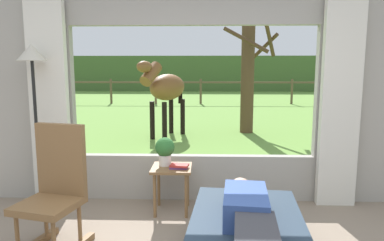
{
  "coord_description": "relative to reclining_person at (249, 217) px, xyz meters",
  "views": [
    {
      "loc": [
        0.12,
        -1.97,
        1.62
      ],
      "look_at": [
        0.0,
        1.8,
        1.05
      ],
      "focal_mm": 33.13,
      "sensor_mm": 36.0,
      "label": 1
    }
  ],
  "objects": [
    {
      "name": "back_wall_with_window",
      "position": [
        -0.46,
        1.73,
        0.73
      ],
      "size": [
        5.2,
        0.12,
        2.55
      ],
      "color": "#9E998E",
      "rests_on": "ground_plane"
    },
    {
      "name": "curtain_panel_left",
      "position": [
        -2.15,
        1.59,
        0.68
      ],
      "size": [
        0.44,
        0.1,
        2.4
      ],
      "primitive_type": "cube",
      "color": "silver",
      "rests_on": "ground_plane"
    },
    {
      "name": "curtain_panel_right",
      "position": [
        1.23,
        1.59,
        0.68
      ],
      "size": [
        0.44,
        0.1,
        2.4
      ],
      "primitive_type": "cube",
      "color": "silver",
      "rests_on": "ground_plane"
    },
    {
      "name": "outdoor_pasture_lawn",
      "position": [
        -0.46,
        12.63,
        -0.51
      ],
      "size": [
        36.0,
        21.68,
        0.02
      ],
      "primitive_type": "cube",
      "color": "olive",
      "rests_on": "ground_plane"
    },
    {
      "name": "distant_hill_ridge",
      "position": [
        -0.46,
        22.47,
        0.68
      ],
      "size": [
        36.0,
        2.0,
        2.4
      ],
      "primitive_type": "cube",
      "color": "#446130",
      "rests_on": "ground_plane"
    },
    {
      "name": "reclining_person",
      "position": [
        0.0,
        0.0,
        0.0
      ],
      "size": [
        0.4,
        1.44,
        0.22
      ],
      "rotation": [
        0.0,
        0.0,
        -0.09
      ],
      "color": "#334C8C",
      "rests_on": "recliner_sofa"
    },
    {
      "name": "rocking_chair",
      "position": [
        -1.65,
        0.47,
        0.02
      ],
      "size": [
        0.61,
        0.77,
        1.12
      ],
      "rotation": [
        0.0,
        0.0,
        -0.25
      ],
      "color": "brown",
      "rests_on": "ground_plane"
    },
    {
      "name": "side_table",
      "position": [
        -0.69,
        1.32,
        -0.1
      ],
      "size": [
        0.44,
        0.44,
        0.52
      ],
      "color": "brown",
      "rests_on": "ground_plane"
    },
    {
      "name": "potted_plant",
      "position": [
        -0.77,
        1.38,
        0.18
      ],
      "size": [
        0.22,
        0.22,
        0.32
      ],
      "color": "silver",
      "rests_on": "side_table"
    },
    {
      "name": "book_stack",
      "position": [
        -0.6,
        1.26,
        0.02
      ],
      "size": [
        0.21,
        0.16,
        0.05
      ],
      "color": "#59336B",
      "rests_on": "side_table"
    },
    {
      "name": "floor_lamp_left",
      "position": [
        -2.22,
        1.37,
        0.99
      ],
      "size": [
        0.32,
        0.32,
        1.87
      ],
      "color": "black",
      "rests_on": "ground_plane"
    },
    {
      "name": "horse",
      "position": [
        -1.19,
        5.53,
        0.63
      ],
      "size": [
        1.09,
        1.77,
        1.73
      ],
      "rotation": [
        0.0,
        0.0,
        2.71
      ],
      "color": "brown",
      "rests_on": "outdoor_pasture_lawn"
    },
    {
      "name": "pasture_tree",
      "position": [
        0.76,
        6.2,
        0.96
      ],
      "size": [
        1.34,
        1.43,
        2.88
      ],
      "color": "#4C3823",
      "rests_on": "outdoor_pasture_lawn"
    },
    {
      "name": "pasture_fence_line",
      "position": [
        -0.46,
        13.17,
        0.22
      ],
      "size": [
        16.1,
        0.1,
        1.1
      ],
      "color": "brown",
      "rests_on": "outdoor_pasture_lawn"
    }
  ]
}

